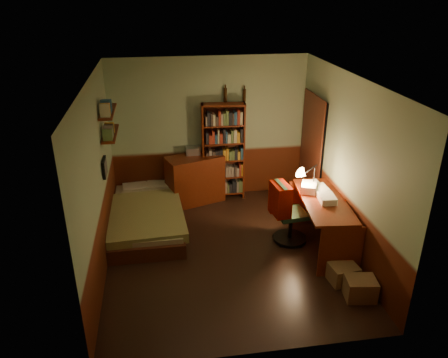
{
  "coord_description": "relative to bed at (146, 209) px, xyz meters",
  "views": [
    {
      "loc": [
        -0.89,
        -5.49,
        3.73
      ],
      "look_at": [
        0.0,
        0.25,
        1.1
      ],
      "focal_mm": 35.0,
      "sensor_mm": 36.0,
      "label": 1
    }
  ],
  "objects": [
    {
      "name": "dresser",
      "position": [
        0.89,
        0.79,
        0.13
      ],
      "size": [
        1.1,
        0.79,
        0.88
      ],
      "primitive_type": "cube",
      "rotation": [
        0.0,
        0.0,
        0.32
      ],
      "color": "#581D0B",
      "rests_on": "ground"
    },
    {
      "name": "bottle_left",
      "position": [
        1.48,
        0.99,
        1.61
      ],
      "size": [
        0.08,
        0.08,
        0.25
      ],
      "primitive_type": "cylinder",
      "rotation": [
        0.0,
        0.0,
        -0.23
      ],
      "color": "black",
      "rests_on": "bookshelf"
    },
    {
      "name": "cardboard_box_a",
      "position": [
        2.72,
        -2.27,
        -0.17
      ],
      "size": [
        0.42,
        0.35,
        0.29
      ],
      "primitive_type": "cube",
      "rotation": [
        0.0,
        0.0,
        -0.14
      ],
      "color": "brown",
      "rests_on": "ground"
    },
    {
      "name": "door_trim",
      "position": [
        2.88,
        0.33,
        0.69
      ],
      "size": [
        0.02,
        0.98,
        2.08
      ],
      "primitive_type": "cube",
      "color": "#401B10",
      "rests_on": "ground"
    },
    {
      "name": "office_chair",
      "position": [
        2.23,
        -0.79,
        0.25
      ],
      "size": [
        0.62,
        0.56,
        1.12
      ],
      "primitive_type": "cube",
      "rotation": [
        0.0,
        0.0,
        0.11
      ],
      "color": "#2B5137",
      "rests_on": "ground"
    },
    {
      "name": "mini_stereo",
      "position": [
        0.88,
        0.92,
        0.64
      ],
      "size": [
        0.26,
        0.2,
        0.14
      ],
      "primitive_type": "cube",
      "rotation": [
        0.0,
        0.0,
        0.02
      ],
      "color": "#B2B2B7",
      "rests_on": "dresser"
    },
    {
      "name": "doorway",
      "position": [
        2.91,
        0.33,
        0.69
      ],
      "size": [
        0.06,
        0.9,
        2.0
      ],
      "primitive_type": "cube",
      "color": "black",
      "rests_on": "ground"
    },
    {
      "name": "wall_left",
      "position": [
        -0.57,
        -0.97,
        0.99
      ],
      "size": [
        0.02,
        4.0,
        2.6
      ],
      "primitive_type": "cube",
      "color": "gray",
      "rests_on": "ground"
    },
    {
      "name": "bed",
      "position": [
        0.0,
        0.0,
        0.0
      ],
      "size": [
        1.13,
        2.11,
        0.63
      ],
      "primitive_type": "cube",
      "rotation": [
        0.0,
        0.0,
        0.0
      ],
      "color": "olive",
      "rests_on": "ground"
    },
    {
      "name": "desk",
      "position": [
        2.63,
        -1.04,
        0.09
      ],
      "size": [
        0.78,
        1.57,
        0.81
      ],
      "primitive_type": "cube",
      "rotation": [
        0.0,
        0.0,
        -0.1
      ],
      "color": "#581D0B",
      "rests_on": "ground"
    },
    {
      "name": "framed_picture",
      "position": [
        -0.53,
        -0.37,
        0.94
      ],
      "size": [
        0.04,
        0.32,
        0.26
      ],
      "primitive_type": "cube",
      "color": "black",
      "rests_on": "wall_left"
    },
    {
      "name": "cardboard_box_b",
      "position": [
        2.64,
        -1.92,
        -0.19
      ],
      "size": [
        0.4,
        0.34,
        0.26
      ],
      "primitive_type": "cube",
      "rotation": [
        0.0,
        0.0,
        0.12
      ],
      "color": "brown",
      "rests_on": "ground"
    },
    {
      "name": "wall_front",
      "position": [
        1.19,
        -2.98,
        0.99
      ],
      "size": [
        3.5,
        0.02,
        2.6
      ],
      "primitive_type": "cube",
      "color": "gray",
      "rests_on": "ground"
    },
    {
      "name": "wall_right",
      "position": [
        2.95,
        -0.97,
        0.99
      ],
      "size": [
        0.02,
        4.0,
        2.6
      ],
      "primitive_type": "cube",
      "color": "gray",
      "rests_on": "ground"
    },
    {
      "name": "red_jacket",
      "position": [
        2.01,
        -1.04,
        1.05
      ],
      "size": [
        0.37,
        0.47,
        0.49
      ],
      "primitive_type": "cube",
      "rotation": [
        0.0,
        0.0,
        -0.41
      ],
      "color": "#A11300",
      "rests_on": "office_chair"
    },
    {
      "name": "bookshelf",
      "position": [
        1.43,
        0.88,
        0.59
      ],
      "size": [
        0.79,
        0.32,
        1.8
      ],
      "primitive_type": "cube",
      "rotation": [
        0.0,
        0.0,
        -0.1
      ],
      "color": "#581D0B",
      "rests_on": "ground"
    },
    {
      "name": "wall_shelf_upper",
      "position": [
        -0.45,
        0.13,
        1.64
      ],
      "size": [
        0.2,
        0.9,
        0.03
      ],
      "primitive_type": "cube",
      "color": "#581D0B",
      "rests_on": "wall_left"
    },
    {
      "name": "bottle_right",
      "position": [
        1.82,
        0.99,
        1.6
      ],
      "size": [
        0.07,
        0.07,
        0.22
      ],
      "primitive_type": "cylinder",
      "rotation": [
        0.0,
        0.0,
        0.21
      ],
      "color": "black",
      "rests_on": "bookshelf"
    },
    {
      "name": "paper_stack",
      "position": [
        2.5,
        -0.72,
        0.56
      ],
      "size": [
        0.32,
        0.36,
        0.12
      ],
      "primitive_type": "cube",
      "rotation": [
        0.0,
        0.0,
        -0.39
      ],
      "color": "silver",
      "rests_on": "desk"
    },
    {
      "name": "wall_shelf_lower",
      "position": [
        -0.45,
        0.13,
        1.29
      ],
      "size": [
        0.2,
        0.9,
        0.03
      ],
      "primitive_type": "cube",
      "color": "#581D0B",
      "rests_on": "wall_left"
    },
    {
      "name": "desk_lamp",
      "position": [
        2.6,
        -0.65,
        0.8
      ],
      "size": [
        0.23,
        0.23,
        0.6
      ],
      "primitive_type": "cone",
      "rotation": [
        0.0,
        0.0,
        -0.36
      ],
      "color": "black",
      "rests_on": "desk"
    },
    {
      "name": "ceiling",
      "position": [
        1.19,
        -0.97,
        2.3
      ],
      "size": [
        3.5,
        4.0,
        0.02
      ],
      "primitive_type": "cube",
      "color": "silver",
      "rests_on": "wall_back"
    },
    {
      "name": "floor",
      "position": [
        1.19,
        -0.97,
        -0.32
      ],
      "size": [
        3.5,
        4.0,
        0.02
      ],
      "primitive_type": "cube",
      "color": "black",
      "rests_on": "ground"
    },
    {
      "name": "wall_back",
      "position": [
        1.19,
        1.04,
        0.99
      ],
      "size": [
        3.5,
        0.02,
        2.6
      ],
      "primitive_type": "cube",
      "color": "gray",
      "rests_on": "ground"
    }
  ]
}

